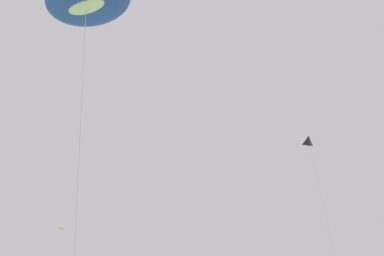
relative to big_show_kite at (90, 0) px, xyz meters
name	(u,v)px	position (x,y,z in m)	size (l,w,h in m)	color
big_show_kite	(90,0)	(0.00, 0.00, 0.00)	(5.92, 8.26, 14.48)	blue
small_kite_bird_shape	(61,235)	(12.10, 18.31, -3.96)	(0.63, 1.71, 10.68)	yellow
small_kite_stunt_black	(308,141)	(20.82, -0.81, 2.23)	(3.39, 2.20, 16.87)	black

